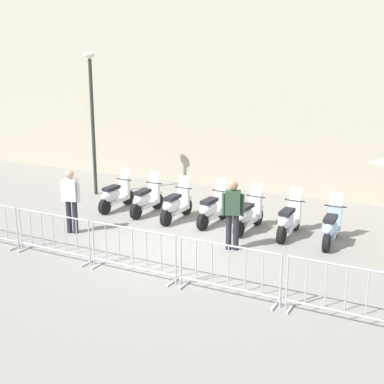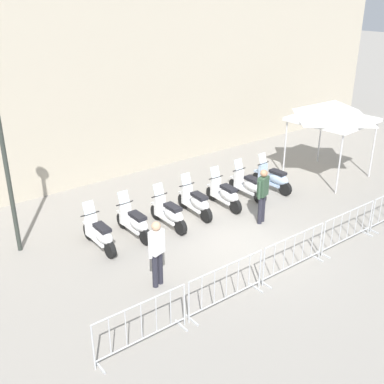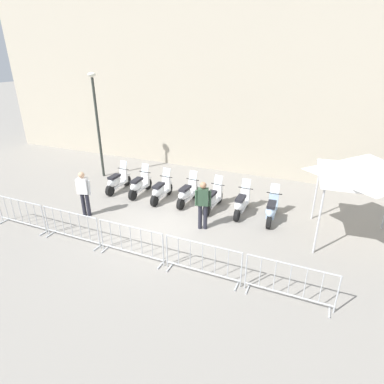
% 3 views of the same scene
% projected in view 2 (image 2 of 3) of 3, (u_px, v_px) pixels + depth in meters
% --- Properties ---
extents(ground_plane, '(120.00, 120.00, 0.00)m').
position_uv_depth(ground_plane, '(243.00, 243.00, 13.50)').
color(ground_plane, gray).
extents(motorcycle_0, '(0.56, 1.73, 1.24)m').
position_uv_depth(motorcycle_0, '(100.00, 235.00, 13.02)').
color(motorcycle_0, black).
rests_on(motorcycle_0, ground).
extents(motorcycle_1, '(0.56, 1.73, 1.24)m').
position_uv_depth(motorcycle_1, '(135.00, 223.00, 13.65)').
color(motorcycle_1, black).
rests_on(motorcycle_1, ground).
extents(motorcycle_2, '(0.56, 1.73, 1.24)m').
position_uv_depth(motorcycle_2, '(170.00, 214.00, 14.17)').
color(motorcycle_2, black).
rests_on(motorcycle_2, ground).
extents(motorcycle_3, '(0.61, 1.72, 1.24)m').
position_uv_depth(motorcycle_3, '(196.00, 202.00, 14.90)').
color(motorcycle_3, black).
rests_on(motorcycle_3, ground).
extents(motorcycle_4, '(0.62, 1.72, 1.24)m').
position_uv_depth(motorcycle_4, '(225.00, 195.00, 15.45)').
color(motorcycle_4, black).
rests_on(motorcycle_4, ground).
extents(motorcycle_5, '(0.57, 1.73, 1.24)m').
position_uv_depth(motorcycle_5, '(249.00, 186.00, 16.12)').
color(motorcycle_5, black).
rests_on(motorcycle_5, ground).
extents(motorcycle_6, '(0.56, 1.72, 1.24)m').
position_uv_depth(motorcycle_6, '(274.00, 179.00, 16.69)').
color(motorcycle_6, black).
rests_on(motorcycle_6, ground).
extents(barrier_segment_0, '(2.15, 0.62, 1.07)m').
position_uv_depth(barrier_segment_0, '(142.00, 325.00, 9.49)').
color(barrier_segment_0, '#B2B5B7').
rests_on(barrier_segment_0, ground).
extents(barrier_segment_1, '(2.15, 0.62, 1.07)m').
position_uv_depth(barrier_segment_1, '(226.00, 285.00, 10.73)').
color(barrier_segment_1, '#B2B5B7').
rests_on(barrier_segment_1, ground).
extents(barrier_segment_2, '(2.15, 0.62, 1.07)m').
position_uv_depth(barrier_segment_2, '(293.00, 253.00, 11.98)').
color(barrier_segment_2, '#B2B5B7').
rests_on(barrier_segment_2, ground).
extents(barrier_segment_3, '(2.15, 0.62, 1.07)m').
position_uv_depth(barrier_segment_3, '(348.00, 228.00, 13.22)').
color(barrier_segment_3, '#B2B5B7').
rests_on(barrier_segment_3, ground).
extents(street_lamp, '(0.36, 0.36, 4.86)m').
position_uv_depth(street_lamp, '(3.00, 146.00, 11.94)').
color(street_lamp, '#2D332D').
rests_on(street_lamp, ground).
extents(officer_near_row_end, '(0.54, 0.30, 1.73)m').
position_uv_depth(officer_near_row_end, '(263.00, 193.00, 14.26)').
color(officer_near_row_end, '#23232D').
rests_on(officer_near_row_end, ground).
extents(officer_mid_plaza, '(0.54, 0.28, 1.73)m').
position_uv_depth(officer_mid_plaza, '(157.00, 250.00, 11.25)').
color(officer_mid_plaza, '#23232D').
rests_on(officer_mid_plaza, ground).
extents(canopy_tent, '(2.55, 2.55, 2.91)m').
position_uv_depth(canopy_tent, '(334.00, 111.00, 17.12)').
color(canopy_tent, silver).
rests_on(canopy_tent, ground).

